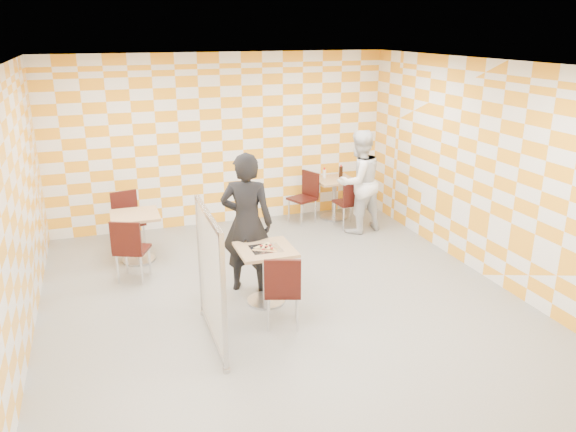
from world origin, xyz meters
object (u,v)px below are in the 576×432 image
at_px(main_table, 266,266).
at_px(chair_second_front, 351,199).
at_px(chair_empty_near, 129,246).
at_px(chair_empty_far, 127,216).
at_px(man_white, 359,182).
at_px(partition, 211,278).
at_px(man_dark, 247,223).
at_px(sport_bottle, 324,173).
at_px(second_table, 334,192).
at_px(soda_bottle, 341,172).
at_px(empty_table, 136,229).
at_px(chair_second_side, 306,193).
at_px(chair_main_front, 283,287).

height_order(main_table, chair_second_front, chair_second_front).
distance_m(chair_second_front, chair_empty_near, 3.96).
bearing_deg(chair_empty_far, man_white, -6.97).
distance_m(partition, man_dark, 1.40).
bearing_deg(sport_bottle, second_table, -37.81).
bearing_deg(chair_empty_far, man_dark, -55.39).
relative_size(chair_empty_far, sport_bottle, 4.62).
distance_m(chair_empty_near, soda_bottle, 4.32).
distance_m(man_dark, sport_bottle, 3.29).
bearing_deg(sport_bottle, main_table, -124.22).
relative_size(empty_table, chair_second_side, 0.81).
height_order(chair_empty_near, man_white, man_white).
height_order(second_table, chair_second_front, chair_second_front).
bearing_deg(chair_main_front, man_dark, 95.43).
bearing_deg(man_dark, partition, 82.61).
height_order(chair_second_side, sport_bottle, sport_bottle).
bearing_deg(man_dark, chair_empty_far, -31.40).
relative_size(second_table, man_dark, 0.40).
relative_size(man_dark, soda_bottle, 8.24).
distance_m(main_table, partition, 1.15).
xyz_separation_m(empty_table, chair_second_side, (3.06, 0.88, 0.04)).
xyz_separation_m(chair_second_front, soda_bottle, (0.12, 0.71, 0.31)).
bearing_deg(chair_second_side, chair_second_front, -44.22).
bearing_deg(man_white, chair_empty_far, -20.98).
bearing_deg(man_dark, chair_second_side, -102.12).
distance_m(chair_empty_near, man_white, 4.00).
bearing_deg(man_white, partition, 27.81).
relative_size(man_white, soda_bottle, 7.71).
distance_m(chair_second_front, man_dark, 2.95).
xyz_separation_m(chair_second_front, partition, (-3.05, -2.95, 0.25)).
bearing_deg(chair_second_side, soda_bottle, 9.36).
bearing_deg(chair_main_front, chair_second_front, 52.90).
height_order(chair_second_front, soda_bottle, soda_bottle).
distance_m(second_table, partition, 4.68).
bearing_deg(main_table, chair_main_front, -90.54).
distance_m(chair_second_front, sport_bottle, 0.82).
relative_size(second_table, chair_second_front, 0.81).
relative_size(empty_table, chair_empty_near, 0.81).
xyz_separation_m(main_table, man_dark, (-0.12, 0.45, 0.44)).
bearing_deg(partition, chair_empty_near, 111.87).
height_order(chair_second_front, chair_empty_far, same).
relative_size(chair_empty_near, sport_bottle, 4.62).
relative_size(chair_empty_near, chair_empty_far, 1.00).
height_order(chair_empty_far, partition, partition).
bearing_deg(chair_main_front, partition, -178.89).
height_order(empty_table, partition, partition).
bearing_deg(chair_second_front, empty_table, -175.50).
distance_m(partition, man_white, 4.19).
height_order(man_dark, sport_bottle, man_dark).
distance_m(chair_main_front, soda_bottle, 4.34).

